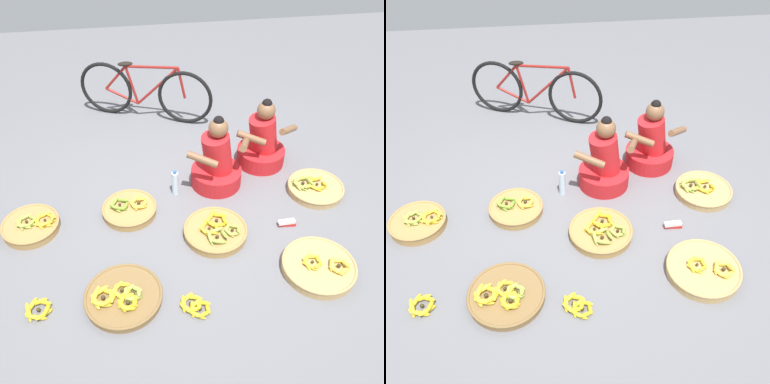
% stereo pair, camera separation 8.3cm
% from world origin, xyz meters
% --- Properties ---
extents(ground_plane, '(10.00, 10.00, 0.00)m').
position_xyz_m(ground_plane, '(0.00, 0.00, 0.00)').
color(ground_plane, slate).
extents(vendor_woman_front, '(0.70, 0.53, 0.80)m').
position_xyz_m(vendor_woman_front, '(0.33, 0.30, 0.26)').
color(vendor_woman_front, red).
rests_on(vendor_woman_front, ground).
extents(vendor_woman_behind, '(0.71, 0.52, 0.78)m').
position_xyz_m(vendor_woman_behind, '(0.88, 0.58, 0.25)').
color(vendor_woman_behind, red).
rests_on(vendor_woman_behind, ground).
extents(bicycle_leaning, '(1.59, 0.69, 0.73)m').
position_xyz_m(bicycle_leaning, '(-0.30, 1.72, 0.36)').
color(bicycle_leaning, black).
rests_on(bicycle_leaning, ground).
extents(banana_basket_mid_left, '(0.62, 0.62, 0.14)m').
position_xyz_m(banana_basket_mid_left, '(-0.67, -1.01, 0.04)').
color(banana_basket_mid_left, brown).
rests_on(banana_basket_mid_left, ground).
extents(banana_basket_front_center, '(0.53, 0.53, 0.15)m').
position_xyz_m(banana_basket_front_center, '(-1.49, -0.10, 0.05)').
color(banana_basket_front_center, '#A87F47').
rests_on(banana_basket_front_center, ground).
extents(banana_basket_near_vendor, '(0.62, 0.62, 0.16)m').
position_xyz_m(banana_basket_near_vendor, '(0.96, -0.96, 0.05)').
color(banana_basket_near_vendor, tan).
rests_on(banana_basket_near_vendor, ground).
extents(banana_basket_back_left, '(0.57, 0.57, 0.16)m').
position_xyz_m(banana_basket_back_left, '(1.30, 0.02, 0.05)').
color(banana_basket_back_left, tan).
rests_on(banana_basket_back_left, ground).
extents(banana_basket_back_center, '(0.53, 0.53, 0.15)m').
position_xyz_m(banana_basket_back_center, '(-0.58, -0.02, 0.05)').
color(banana_basket_back_center, '#A87F47').
rests_on(banana_basket_back_center, ground).
extents(banana_basket_mid_right, '(0.58, 0.58, 0.16)m').
position_xyz_m(banana_basket_mid_right, '(0.18, -0.43, 0.05)').
color(banana_basket_mid_right, '#A87F47').
rests_on(banana_basket_mid_right, ground).
extents(loose_bananas_front_right, '(0.24, 0.24, 0.10)m').
position_xyz_m(loose_bananas_front_right, '(-1.32, -1.01, 0.03)').
color(loose_bananas_front_right, gold).
rests_on(loose_bananas_front_right, ground).
extents(loose_bananas_back_right, '(0.26, 0.26, 0.09)m').
position_xyz_m(loose_bananas_back_right, '(-0.13, -1.17, 0.03)').
color(loose_bananas_back_right, gold).
rests_on(loose_bananas_back_right, ground).
extents(water_bottle, '(0.07, 0.07, 0.29)m').
position_xyz_m(water_bottle, '(-0.11, 0.20, 0.14)').
color(water_bottle, silver).
rests_on(water_bottle, ground).
extents(packet_carton_stack, '(0.17, 0.06, 0.06)m').
position_xyz_m(packet_carton_stack, '(0.87, -0.41, 0.03)').
color(packet_carton_stack, red).
rests_on(packet_carton_stack, ground).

